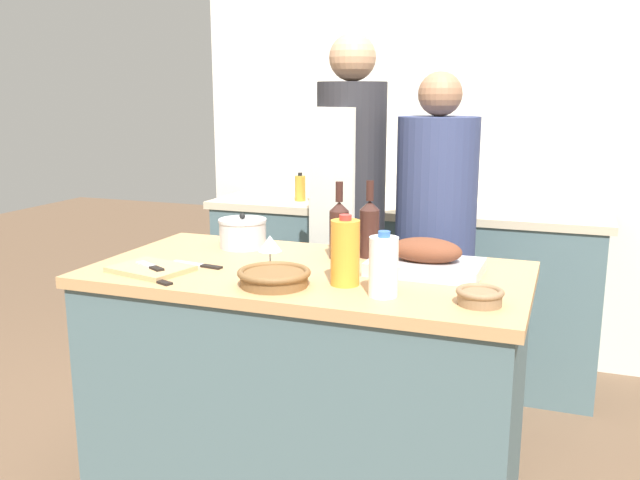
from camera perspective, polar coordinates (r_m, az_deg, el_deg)
The scene contains 21 objects.
kitchen_island at distance 2.53m, azimuth -0.96°, elevation -12.50°, with size 1.51×0.79×0.91m.
back_counter at distance 3.79m, azimuth 6.81°, elevation -3.93°, with size 2.11×0.60×0.93m.
back_wall at distance 3.99m, azimuth 8.31°, elevation 8.66°, with size 2.61×0.10×2.55m.
roasting_pan at distance 2.33m, azimuth 8.87°, elevation -1.66°, with size 0.38×0.25×0.12m.
wicker_basket at distance 2.17m, azimuth -3.89°, elevation -3.10°, with size 0.24×0.24×0.05m.
cutting_board at distance 2.41m, azimuth -14.05°, elevation -2.38°, with size 0.29×0.25×0.02m.
stock_pot at distance 2.71m, azimuth -6.52°, elevation 0.59°, with size 0.19×0.19×0.14m.
mixing_bowl at distance 2.03m, azimuth 13.30°, elevation -4.60°, with size 0.14×0.14×0.05m.
juice_jug at distance 2.16m, azimuth 2.13°, elevation -1.04°, with size 0.09×0.09×0.23m.
milk_jug at distance 2.05m, azimuth 5.37°, elevation -2.22°, with size 0.09×0.09×0.20m.
wine_bottle_green at distance 2.53m, azimuth 4.18°, elevation 1.09°, with size 0.08×0.08×0.29m.
wine_bottle_dark at distance 2.50m, azimuth 1.61°, elevation 0.99°, with size 0.07×0.07×0.29m.
wine_glass_left at distance 2.33m, azimuth -4.23°, elevation -0.38°, with size 0.08×0.08×0.13m.
knife_chef at distance 2.45m, azimuth -10.20°, elevation -2.09°, with size 0.21×0.06×0.01m.
knife_paring at distance 2.28m, azimuth -13.70°, elevation -3.32°, with size 0.17×0.09×0.01m.
knife_bread at distance 2.40m, azimuth -14.06°, elevation -2.17°, with size 0.15×0.10×0.01m.
condiment_bottle_tall at distance 3.70m, azimuth 2.45°, elevation 4.08°, with size 0.07×0.07×0.14m.
condiment_bottle_short at distance 3.71m, azimuth -0.39°, elevation 4.70°, with size 0.07×0.07×0.21m.
condiment_bottle_extra at distance 3.78m, azimuth -1.68°, elevation 4.40°, with size 0.06×0.06×0.16m.
person_cook_aproned at distance 3.09m, azimuth 2.58°, elevation 2.57°, with size 0.32×0.34×1.77m.
person_cook_guest at distance 3.02m, azimuth 9.65°, elevation 0.04°, with size 0.35×0.35×1.61m.
Camera 1 is at (0.84, -2.14, 1.52)m, focal length 38.00 mm.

